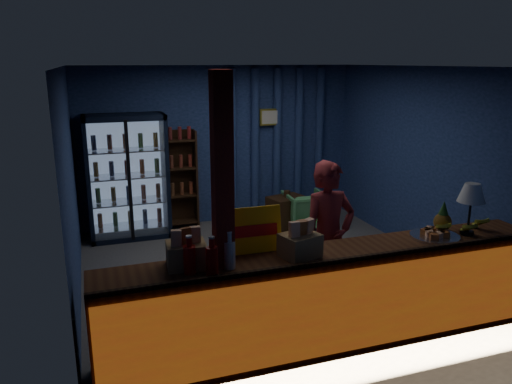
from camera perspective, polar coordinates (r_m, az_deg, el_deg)
ground at (r=6.70m, az=0.91°, el=-8.68°), size 4.60×4.60×0.00m
room_walls at (r=6.24m, az=0.97°, el=4.66°), size 4.60×4.60×4.60m
counter at (r=4.91m, az=8.61°, el=-11.88°), size 4.40×0.57×0.99m
support_post at (r=4.24m, az=-3.77°, el=-4.03°), size 0.16×0.16×2.60m
beverage_cooler at (r=7.91m, az=-14.50°, el=1.65°), size 1.20×0.62×1.90m
bottle_shelf at (r=8.18m, az=-8.58°, el=1.38°), size 0.50×0.28×1.60m
curtain_folds at (r=8.61m, az=2.43°, el=5.63°), size 1.74×0.14×2.50m
framed_picture at (r=8.45m, az=1.62°, el=8.55°), size 0.36×0.04×0.28m
shopkeeper at (r=5.36m, az=8.26°, el=-5.32°), size 0.65×0.46×1.67m
green_chair at (r=8.21m, az=5.61°, el=-2.04°), size 0.68×0.69×0.60m
side_table at (r=8.19m, az=3.52°, el=-2.30°), size 0.66×0.55×0.63m
yellow_sign at (r=4.58m, az=-0.31°, el=-4.38°), size 0.53×0.12×0.43m
soda_bottles at (r=4.20m, az=-5.23°, el=-7.39°), size 0.44×0.18×0.33m
snack_box_left at (r=4.33m, az=-7.97°, el=-6.91°), size 0.35×0.30×0.35m
snack_box_centre at (r=4.52m, az=5.05°, el=-5.90°), size 0.39×0.35×0.35m
pastry_tray at (r=5.32m, az=19.75°, el=-4.64°), size 0.49×0.49×0.08m
banana_bunches at (r=5.54m, az=22.41°, el=-3.59°), size 0.69×0.28×0.15m
table_lamp at (r=5.41m, az=23.42°, el=-0.31°), size 0.27×0.27×0.54m
pineapple at (r=5.51m, az=20.57°, el=-2.92°), size 0.18×0.18×0.31m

